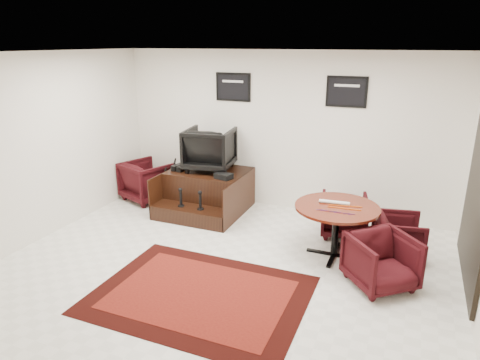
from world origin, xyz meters
name	(u,v)px	position (x,y,z in m)	size (l,w,h in m)	color
ground	(223,268)	(0.00, 0.00, 0.00)	(6.00, 6.00, 0.00)	white
room_shell	(256,140)	(0.41, 0.12, 1.79)	(6.02, 5.02, 2.81)	white
area_rug	(200,294)	(0.02, -0.69, 0.01)	(2.53, 1.90, 0.01)	black
shine_podium	(207,192)	(-1.15, 1.84, 0.33)	(1.39, 1.44, 0.72)	black
shine_chair	(210,147)	(-1.15, 1.98, 1.14)	(0.81, 0.76, 0.84)	black
shoes_pair	(180,168)	(-1.63, 1.74, 0.77)	(0.24, 0.28, 0.09)	black
polish_kit	(224,176)	(-0.70, 1.58, 0.77)	(0.28, 0.19, 0.10)	black
umbrella_black	(161,186)	(-1.97, 1.63, 0.40)	(0.30, 0.11, 0.81)	black
umbrella_hooked	(170,180)	(-1.94, 1.88, 0.46)	(0.34, 0.13, 0.92)	black
armchair_side	(147,179)	(-2.45, 1.87, 0.41)	(0.81, 0.75, 0.83)	black
meeting_table	(337,212)	(1.32, 0.93, 0.67)	(1.17, 1.17, 0.76)	#47160A
table_chair_back	(344,213)	(1.32, 1.72, 0.36)	(0.69, 0.65, 0.71)	black
table_chair_window	(398,234)	(2.15, 1.26, 0.34)	(0.66, 0.62, 0.68)	black
table_chair_corner	(382,259)	(2.00, 0.36, 0.37)	(0.72, 0.68, 0.74)	black
paper_roll	(334,202)	(1.27, 0.99, 0.79)	(0.05, 0.05, 0.42)	silver
table_clutter	(342,208)	(1.40, 0.85, 0.77)	(0.57, 0.35, 0.01)	#D6510B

